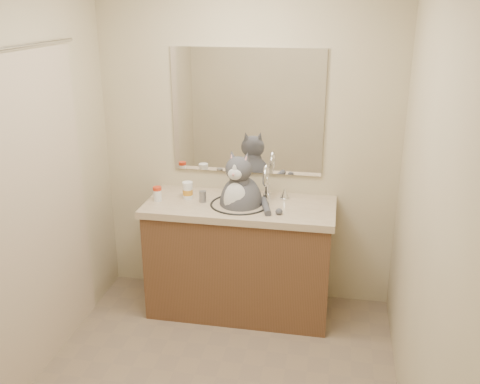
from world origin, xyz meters
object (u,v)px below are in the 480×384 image
cat (241,199)px  pill_bottle_orange (188,191)px  grey_canister (203,197)px  pill_bottle_redcap (157,194)px

cat → pill_bottle_orange: (-0.40, 0.04, 0.03)m
grey_canister → pill_bottle_redcap: bearing=-172.9°
pill_bottle_redcap → grey_canister: size_ratio=1.31×
pill_bottle_redcap → grey_canister: (0.32, 0.04, -0.01)m
cat → pill_bottle_redcap: 0.60m
pill_bottle_orange → grey_canister: bearing=-20.2°
pill_bottle_redcap → pill_bottle_orange: pill_bottle_orange is taller
cat → pill_bottle_redcap: bearing=-165.0°
pill_bottle_orange → pill_bottle_redcap: bearing=-156.9°
cat → grey_canister: 0.27m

